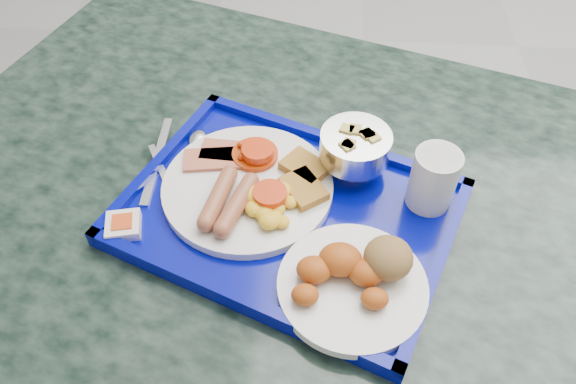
# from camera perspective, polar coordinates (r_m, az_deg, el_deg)

# --- Properties ---
(floor) EXTENTS (6.00, 6.00, 0.00)m
(floor) POSITION_cam_1_polar(r_m,az_deg,el_deg) (2.21, 25.64, 3.43)
(floor) COLOR gray
(floor) RESTS_ON ground
(table) EXTENTS (1.48, 1.22, 0.80)m
(table) POSITION_cam_1_polar(r_m,az_deg,el_deg) (0.96, 2.78, -9.68)
(table) COLOR slate
(table) RESTS_ON floor
(tray) EXTENTS (0.53, 0.46, 0.03)m
(tray) POSITION_cam_1_polar(r_m,az_deg,el_deg) (0.78, -0.00, -2.23)
(tray) COLOR #03088C
(tray) RESTS_ON table
(main_plate) EXTENTS (0.24, 0.24, 0.04)m
(main_plate) POSITION_cam_1_polar(r_m,az_deg,el_deg) (0.79, -3.75, 0.60)
(main_plate) COLOR silver
(main_plate) RESTS_ON tray
(bread_plate) EXTENTS (0.18, 0.18, 0.06)m
(bread_plate) POSITION_cam_1_polar(r_m,az_deg,el_deg) (0.69, 6.96, -8.51)
(bread_plate) COLOR silver
(bread_plate) RESTS_ON tray
(fruit_bowl) EXTENTS (0.10, 0.10, 0.07)m
(fruit_bowl) POSITION_cam_1_polar(r_m,az_deg,el_deg) (0.80, 6.85, 4.58)
(fruit_bowl) COLOR silver
(fruit_bowl) RESTS_ON tray
(juice_cup) EXTENTS (0.06, 0.06, 0.09)m
(juice_cup) POSITION_cam_1_polar(r_m,az_deg,el_deg) (0.77, 14.59, 1.42)
(juice_cup) COLOR silver
(juice_cup) RESTS_ON tray
(spoon) EXTENTS (0.09, 0.15, 0.01)m
(spoon) POSITION_cam_1_polar(r_m,az_deg,el_deg) (0.86, -10.11, 4.44)
(spoon) COLOR silver
(spoon) RESTS_ON tray
(knife) EXTENTS (0.01, 0.18, 0.00)m
(knife) POSITION_cam_1_polar(r_m,az_deg,el_deg) (0.86, -13.16, 3.23)
(knife) COLOR silver
(knife) RESTS_ON tray
(jam_packet) EXTENTS (0.05, 0.05, 0.02)m
(jam_packet) POSITION_cam_1_polar(r_m,az_deg,el_deg) (0.78, -16.39, -3.28)
(jam_packet) COLOR white
(jam_packet) RESTS_ON tray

